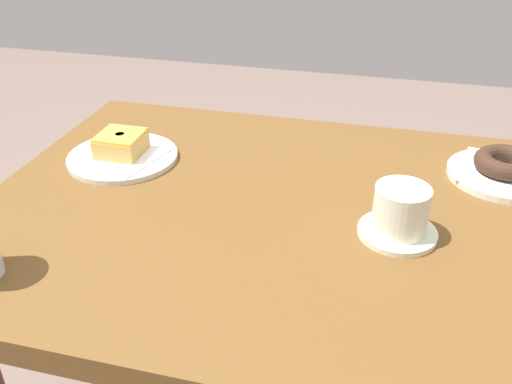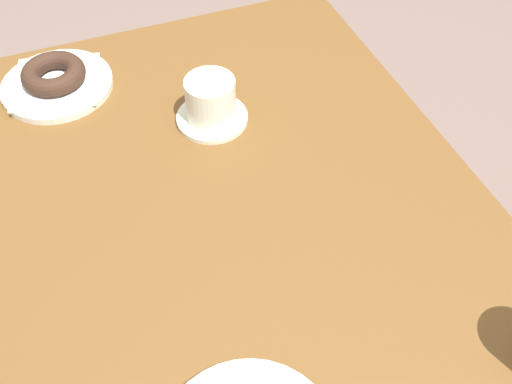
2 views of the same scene
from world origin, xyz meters
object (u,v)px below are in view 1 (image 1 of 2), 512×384
Objects in this scene: plate_chocolate_ring at (503,175)px; donut_chocolate_ring at (506,162)px; plate_glazed_square at (123,157)px; donut_glazed_square at (121,144)px; coffee_cup at (400,214)px.

donut_chocolate_ring is (0.00, 0.00, 0.03)m from plate_chocolate_ring.
plate_glazed_square is at bearing -171.68° from plate_chocolate_ring.
donut_chocolate_ring is at bearing 8.32° from donut_glazed_square.
plate_chocolate_ring is at bearing 8.32° from plate_glazed_square.
donut_chocolate_ring reaches higher than plate_glazed_square.
donut_glazed_square is (0.00, 0.00, 0.03)m from plate_glazed_square.
coffee_cup is at bearing -127.78° from plate_chocolate_ring.
coffee_cup is (0.53, -0.13, 0.00)m from donut_glazed_square.
donut_chocolate_ring reaches higher than plate_chocolate_ring.
donut_chocolate_ring is 0.30m from coffee_cup.
donut_chocolate_ring is 0.72m from donut_glazed_square.
donut_chocolate_ring is 0.72m from plate_glazed_square.
coffee_cup reaches higher than donut_chocolate_ring.
plate_chocolate_ring is 0.30m from coffee_cup.
coffee_cup is (-0.18, -0.23, 0.03)m from plate_chocolate_ring.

